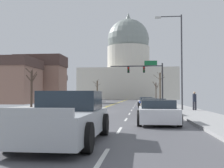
{
  "coord_description": "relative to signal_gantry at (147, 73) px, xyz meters",
  "views": [
    {
      "loc": [
        4.42,
        -25.54,
        1.49
      ],
      "look_at": [
        -1.08,
        27.25,
        3.59
      ],
      "focal_mm": 44.84,
      "sensor_mm": 36.0,
      "label": 1
    }
  ],
  "objects": [
    {
      "name": "bare_tree_02",
      "position": [
        3.07,
        33.86,
        -1.97
      ],
      "size": [
        2.2,
        2.0,
        4.97
      ],
      "color": "#423328",
      "rests_on": "ground"
    },
    {
      "name": "sedan_oncoming_01",
      "position": [
        -10.75,
        18.28,
        -4.19
      ],
      "size": [
        2.13,
        4.33,
        1.25
      ],
      "color": "silver",
      "rests_on": "ground"
    },
    {
      "name": "bicycle_parked",
      "position": [
        2.28,
        -12.82,
        -4.28
      ],
      "size": [
        0.12,
        1.77,
        0.85
      ],
      "color": "black",
      "rests_on": "ground"
    },
    {
      "name": "street_lamp_right",
      "position": [
        2.54,
        -15.78,
        0.59
      ],
      "size": [
        2.52,
        0.24,
        8.88
      ],
      "color": "#333338",
      "rests_on": "ground"
    },
    {
      "name": "sedan_near_00",
      "position": [
        -0.33,
        -4.53,
        -4.19
      ],
      "size": [
        2.17,
        4.65,
        1.21
      ],
      "color": "silver",
      "rests_on": "ground"
    },
    {
      "name": "flank_building_02",
      "position": [
        -23.73,
        4.35,
        -0.78
      ],
      "size": [
        9.22,
        8.95,
        7.89
      ],
      "color": "#8C6656",
      "rests_on": "ground"
    },
    {
      "name": "capitol_building",
      "position": [
        -5.35,
        56.14,
        6.29
      ],
      "size": [
        32.97,
        18.74,
        30.8
      ],
      "color": "beige",
      "rests_on": "ground"
    },
    {
      "name": "sedan_near_04",
      "position": [
        -0.1,
        -27.54,
        -4.18
      ],
      "size": [
        2.13,
        4.25,
        1.24
      ],
      "color": "silver",
      "rests_on": "ground"
    },
    {
      "name": "sedan_near_01",
      "position": [
        -0.27,
        -10.19,
        -4.21
      ],
      "size": [
        2.08,
        4.57,
        1.18
      ],
      "color": "navy",
      "rests_on": "ground"
    },
    {
      "name": "sedan_near_03",
      "position": [
        -0.07,
        -21.88,
        -4.19
      ],
      "size": [
        2.09,
        4.4,
        1.24
      ],
      "color": "#6B6056",
      "rests_on": "ground"
    },
    {
      "name": "sedan_near_02",
      "position": [
        -0.11,
        -15.95,
        -4.22
      ],
      "size": [
        1.97,
        4.46,
        1.19
      ],
      "color": "#6B6056",
      "rests_on": "ground"
    },
    {
      "name": "ground",
      "position": [
        -5.35,
        -16.64,
        -4.75
      ],
      "size": [
        20.0,
        180.0,
        0.2
      ],
      "color": "#515156"
    },
    {
      "name": "pickup_truck_near_05",
      "position": [
        -3.34,
        -33.36,
        -4.04
      ],
      "size": [
        2.36,
        5.4,
        1.62
      ],
      "color": "#ADB2B7",
      "rests_on": "ground"
    },
    {
      "name": "flank_building_00",
      "position": [
        -21.36,
        13.24,
        0.06
      ],
      "size": [
        9.63,
        6.26,
        9.52
      ],
      "color": "#8C6656",
      "rests_on": "ground"
    },
    {
      "name": "bare_tree_00",
      "position": [
        3.39,
        22.22,
        -1.24
      ],
      "size": [
        2.69,
        2.47,
        7.09
      ],
      "color": "brown",
      "rests_on": "ground"
    },
    {
      "name": "bare_tree_03",
      "position": [
        -13.55,
        37.59,
        -1.77
      ],
      "size": [
        2.31,
        1.53,
        5.92
      ],
      "color": "#4C3D2D",
      "rests_on": "ground"
    },
    {
      "name": "flank_building_01",
      "position": [
        -24.22,
        24.41,
        -1.45
      ],
      "size": [
        8.91,
        7.65,
        6.55
      ],
      "color": "tan",
      "rests_on": "ground"
    },
    {
      "name": "pedestrian_00",
      "position": [
        3.82,
        -16.55,
        -3.71
      ],
      "size": [
        0.35,
        0.34,
        1.66
      ],
      "color": "#33333D",
      "rests_on": "ground"
    },
    {
      "name": "signal_gantry",
      "position": [
        0.0,
        0.0,
        0.0
      ],
      "size": [
        7.91,
        0.41,
        6.53
      ],
      "color": "#28282D",
      "rests_on": "ground"
    },
    {
      "name": "sedan_oncoming_00",
      "position": [
        -10.49,
        9.76,
        -4.19
      ],
      "size": [
        2.09,
        4.61,
        1.2
      ],
      "color": "#1E7247",
      "rests_on": "ground"
    },
    {
      "name": "bare_tree_01",
      "position": [
        -13.26,
        -11.74,
        -2.28
      ],
      "size": [
        1.51,
        2.3,
        4.49
      ],
      "color": "#423328",
      "rests_on": "ground"
    }
  ]
}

